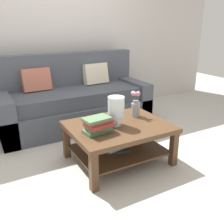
# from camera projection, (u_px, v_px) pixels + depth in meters

# --- Properties ---
(ground_plane) EXTENTS (10.00, 10.00, 0.00)m
(ground_plane) POSITION_uv_depth(u_px,v_px,m) (105.00, 149.00, 3.19)
(ground_plane) COLOR #B7B2A8
(back_wall) EXTENTS (6.40, 0.12, 2.70)m
(back_wall) POSITION_uv_depth(u_px,v_px,m) (57.00, 32.00, 4.11)
(back_wall) COLOR #BCB7B2
(back_wall) RESTS_ON ground
(couch) EXTENTS (2.21, 0.90, 1.06)m
(couch) POSITION_uv_depth(u_px,v_px,m) (74.00, 101.00, 3.89)
(couch) COLOR #474C56
(couch) RESTS_ON ground
(coffee_table) EXTENTS (1.07, 0.85, 0.44)m
(coffee_table) POSITION_uv_depth(u_px,v_px,m) (118.00, 135.00, 2.82)
(coffee_table) COLOR #4C331E
(coffee_table) RESTS_ON ground
(book_stack_main) EXTENTS (0.31, 0.23, 0.16)m
(book_stack_main) POSITION_uv_depth(u_px,v_px,m) (98.00, 125.00, 2.56)
(book_stack_main) COLOR #51704C
(book_stack_main) RESTS_ON coffee_table
(glass_hurricane_vase) EXTENTS (0.18, 0.18, 0.32)m
(glass_hurricane_vase) POSITION_uv_depth(u_px,v_px,m) (116.00, 108.00, 2.70)
(glass_hurricane_vase) COLOR silver
(glass_hurricane_vase) RESTS_ON coffee_table
(flower_pitcher) EXTENTS (0.11, 0.10, 0.31)m
(flower_pitcher) POSITION_uv_depth(u_px,v_px,m) (136.00, 106.00, 3.00)
(flower_pitcher) COLOR gray
(flower_pitcher) RESTS_ON coffee_table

